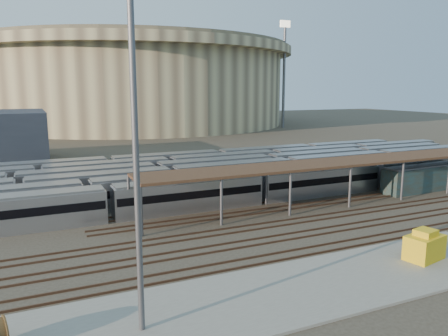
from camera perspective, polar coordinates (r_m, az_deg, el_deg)
ground at (r=45.46m, az=-0.33°, el=-8.00°), size 420.00×420.00×0.00m
apron at (r=30.92m, az=2.74°, el=-17.01°), size 50.00×9.00×0.20m
subway_trains at (r=61.43m, az=-8.55°, el=-1.52°), size 128.94×23.90×3.60m
inspection_shed at (r=59.51m, az=17.71°, el=0.83°), size 60.30×6.00×5.30m
empty_tracks at (r=41.18m, az=2.56°, el=-9.86°), size 170.00×9.62×0.18m
stadium at (r=184.40m, az=-11.32°, el=10.81°), size 124.00×124.00×32.50m
floodlight_2 at (r=164.78m, az=7.85°, el=12.44°), size 4.00×1.00×38.40m
floodlight_3 at (r=199.63m, az=-22.76°, el=11.37°), size 4.00×1.00×38.40m
teal_boxcar at (r=68.48m, az=24.92°, el=-1.22°), size 14.98×3.46×3.47m
yard_light_pole at (r=24.59m, az=-11.45°, el=1.66°), size 0.81×0.36×20.78m
yellow_equipment at (r=40.67m, az=24.70°, el=-9.39°), size 3.64×2.69×2.06m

